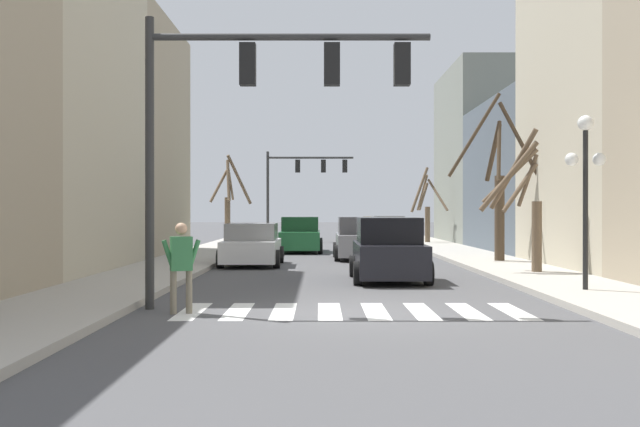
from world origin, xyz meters
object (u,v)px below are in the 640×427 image
object	(u,v)px
street_tree_left_mid	(423,208)
street_tree_right_mid	(520,203)
traffic_signal_near	(252,94)
street_tree_right_far	(226,201)
car_driving_away_lane	(384,232)
car_parked_right_mid	(374,229)
car_parked_left_near	(355,240)
street_tree_left_far	(495,190)
street_lamp_right_corner	(582,166)
car_parked_left_mid	(249,246)
car_at_intersection	(385,252)
pedestrian_on_right_sidewalk	(178,260)
traffic_signal_far	(297,175)
car_parked_right_far	(297,236)

from	to	relation	value
street_tree_left_mid	street_tree_right_mid	bearing A→B (deg)	-90.30
traffic_signal_near	street_tree_right_far	distance (m)	26.32
car_driving_away_lane	traffic_signal_near	bearing A→B (deg)	169.27
car_parked_right_mid	car_driving_away_lane	distance (m)	7.71
car_parked_left_near	street_tree_left_mid	size ratio (longest dim) A/B	1.02
traffic_signal_near	street_tree_left_far	world-z (taller)	street_tree_left_far
street_tree_left_mid	car_parked_left_near	bearing A→B (deg)	-109.34
street_lamp_right_corner	street_tree_right_far	distance (m)	26.17
car_parked_left_mid	car_at_intersection	xyz separation A→B (m)	(4.40, -5.90, 0.10)
car_parked_left_mid	pedestrian_on_right_sidewalk	size ratio (longest dim) A/B	2.42
street_tree_right_far	street_tree_left_far	bearing A→B (deg)	-49.35
car_parked_right_mid	car_parked_left_near	bearing A→B (deg)	173.31
traffic_signal_near	traffic_signal_far	xyz separation A→B (m)	(-0.01, 33.87, 0.01)
traffic_signal_far	car_parked_right_far	distance (m)	13.36
traffic_signal_far	car_at_intersection	xyz separation A→B (m)	(3.25, -27.75, -3.49)
car_parked_right_far	street_tree_left_mid	distance (m)	10.91
car_parked_right_far	street_tree_right_far	distance (m)	6.66
car_parked_right_far	traffic_signal_near	bearing A→B (deg)	-0.97
traffic_signal_far	car_parked_left_near	distance (m)	18.75
car_parked_right_mid	car_driving_away_lane	xyz separation A→B (m)	(-0.00, -7.71, 0.03)
car_at_intersection	car_driving_away_lane	distance (m)	20.69
car_at_intersection	car_driving_away_lane	xyz separation A→B (m)	(1.83, 20.61, -0.03)
street_lamp_right_corner	street_tree_right_mid	distance (m)	5.28
car_parked_right_far	street_tree_left_far	size ratio (longest dim) A/B	0.77
pedestrian_on_right_sidewalk	street_tree_right_far	world-z (taller)	street_tree_right_far
car_parked_right_far	street_tree_right_mid	size ratio (longest dim) A/B	1.10
traffic_signal_far	car_driving_away_lane	distance (m)	9.44
car_at_intersection	street_tree_right_far	distance (m)	21.12
car_parked_right_mid	street_lamp_right_corner	bearing A→B (deg)	-175.76
traffic_signal_far	car_parked_right_far	bearing A→B (deg)	-88.38
car_parked_left_mid	pedestrian_on_right_sidewalk	world-z (taller)	pedestrian_on_right_sidewalk
car_parked_right_mid	street_tree_left_mid	distance (m)	6.10
street_lamp_right_corner	car_parked_left_mid	xyz separation A→B (m)	(-8.62, 9.69, -2.30)
street_lamp_right_corner	street_tree_left_mid	distance (m)	26.75
car_at_intersection	street_tree_right_far	world-z (taller)	street_tree_right_far
car_parked_right_mid	street_tree_right_mid	bearing A→B (deg)	-174.94
car_parked_right_far	car_driving_away_lane	world-z (taller)	car_driving_away_lane
street_tree_left_far	traffic_signal_far	bearing A→B (deg)	110.29
pedestrian_on_right_sidewalk	street_tree_right_far	distance (m)	26.83
car_parked_right_far	car_parked_right_mid	xyz separation A→B (m)	(4.71, 13.45, -0.03)
car_parked_left_near	car_parked_right_mid	world-z (taller)	car_parked_left_near
car_driving_away_lane	street_tree_left_mid	bearing A→B (deg)	-47.03
traffic_signal_near	street_tree_right_mid	distance (m)	10.80
car_driving_away_lane	street_tree_right_mid	bearing A→B (deg)	-172.92
street_lamp_right_corner	street_tree_left_mid	size ratio (longest dim) A/B	0.91
street_tree_right_far	street_tree_right_mid	bearing A→B (deg)	-58.88
car_parked_right_far	street_tree_right_far	xyz separation A→B (m)	(-4.04, 5.01, 1.71)
traffic_signal_far	street_tree_left_mid	world-z (taller)	traffic_signal_far
car_parked_right_mid	street_tree_right_mid	world-z (taller)	street_tree_right_mid
car_parked_right_far	street_tree_left_mid	world-z (taller)	street_tree_left_mid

